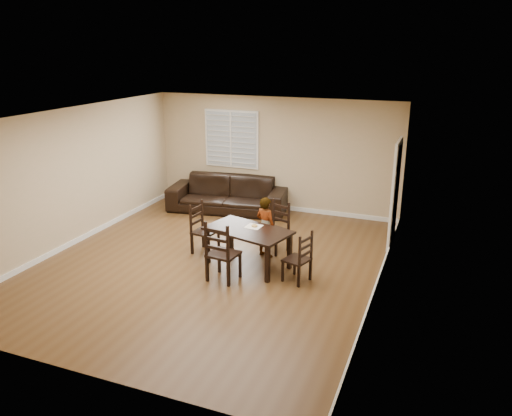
# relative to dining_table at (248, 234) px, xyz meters

# --- Properties ---
(ground) EXTENTS (7.00, 7.00, 0.00)m
(ground) POSITION_rel_dining_table_xyz_m (-0.67, -0.15, -0.62)
(ground) COLOR brown
(ground) RESTS_ON ground
(room) EXTENTS (6.04, 7.04, 2.72)m
(room) POSITION_rel_dining_table_xyz_m (-0.64, 0.02, 1.19)
(room) COLOR tan
(room) RESTS_ON ground
(dining_table) EXTENTS (1.67, 1.21, 0.70)m
(dining_table) POSITION_rel_dining_table_xyz_m (0.00, 0.00, 0.00)
(dining_table) COLOR black
(dining_table) RESTS_ON ground
(chair_near) EXTENTS (0.56, 0.55, 0.98)m
(chair_near) POSITION_rel_dining_table_xyz_m (0.26, 0.93, -0.17)
(chair_near) COLOR black
(chair_near) RESTS_ON ground
(chair_far) EXTENTS (0.53, 0.50, 1.08)m
(chair_far) POSITION_rel_dining_table_xyz_m (-0.19, -0.79, -0.13)
(chair_far) COLOR black
(chair_far) RESTS_ON ground
(chair_left) EXTENTS (0.47, 0.49, 0.99)m
(chair_left) POSITION_rel_dining_table_xyz_m (-1.12, 0.28, -0.17)
(chair_left) COLOR black
(chair_left) RESTS_ON ground
(chair_right) EXTENTS (0.49, 0.50, 0.90)m
(chair_right) POSITION_rel_dining_table_xyz_m (1.10, -0.30, -0.21)
(chair_right) COLOR black
(chair_right) RESTS_ON ground
(child) EXTENTS (0.50, 0.41, 1.17)m
(child) POSITION_rel_dining_table_xyz_m (0.14, 0.53, -0.03)
(child) COLOR gray
(child) RESTS_ON ground
(napkin) EXTENTS (0.30, 0.30, 0.00)m
(napkin) POSITION_rel_dining_table_xyz_m (0.04, 0.16, 0.09)
(napkin) COLOR silver
(napkin) RESTS_ON dining_table
(donut) EXTENTS (0.11, 0.11, 0.04)m
(donut) POSITION_rel_dining_table_xyz_m (0.06, 0.16, 0.12)
(donut) COLOR gold
(donut) RESTS_ON napkin
(sofa) EXTENTS (2.94, 1.50, 0.82)m
(sofa) POSITION_rel_dining_table_xyz_m (-1.66, 2.78, -0.21)
(sofa) COLOR black
(sofa) RESTS_ON ground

